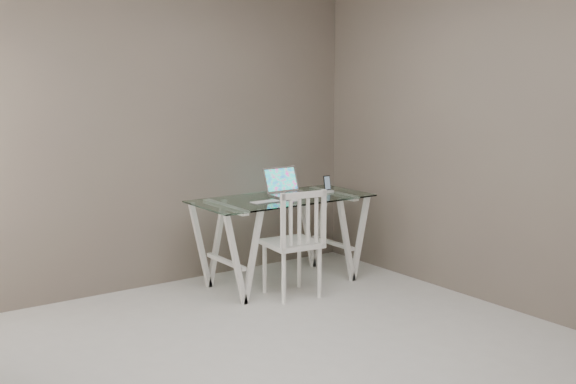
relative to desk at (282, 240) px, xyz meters
name	(u,v)px	position (x,y,z in m)	size (l,w,h in m)	color
room	(298,85)	(-1.02, -1.63, 1.33)	(4.50, 4.52, 2.71)	beige
desk	(282,240)	(0.00, 0.00, 0.00)	(1.50, 0.70, 0.75)	silver
chair	(296,239)	(-0.13, -0.38, 0.10)	(0.44, 0.44, 0.88)	white
laptop	(287,188)	(0.12, 0.10, 0.42)	(0.33, 0.31, 0.23)	silver
keyboard	(265,202)	(-0.24, -0.10, 0.37)	(0.25, 0.11, 0.01)	silver
mouse	(296,200)	(-0.02, -0.23, 0.38)	(0.10, 0.06, 0.03)	white
phone_dock	(327,188)	(0.49, 0.00, 0.40)	(0.08, 0.08, 0.14)	white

